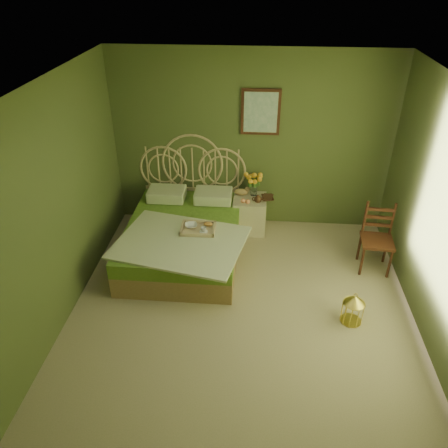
# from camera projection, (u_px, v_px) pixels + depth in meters

# --- Properties ---
(floor) EXTENTS (4.50, 4.50, 0.00)m
(floor) POSITION_uv_depth(u_px,v_px,m) (241.00, 320.00, 5.03)
(floor) COLOR tan
(floor) RESTS_ON ground
(ceiling) EXTENTS (4.50, 4.50, 0.00)m
(ceiling) POSITION_uv_depth(u_px,v_px,m) (247.00, 93.00, 3.66)
(ceiling) COLOR silver
(ceiling) RESTS_ON wall_back
(wall_back) EXTENTS (4.00, 0.00, 4.00)m
(wall_back) POSITION_uv_depth(u_px,v_px,m) (251.00, 142.00, 6.25)
(wall_back) COLOR #515D31
(wall_back) RESTS_ON floor
(wall_left) EXTENTS (0.00, 4.50, 4.50)m
(wall_left) POSITION_uv_depth(u_px,v_px,m) (50.00, 216.00, 4.49)
(wall_left) COLOR #515D31
(wall_left) RESTS_ON floor
(wall_art) EXTENTS (0.54, 0.04, 0.64)m
(wall_art) POSITION_uv_depth(u_px,v_px,m) (261.00, 112.00, 5.98)
(wall_art) COLOR #381A0F
(wall_art) RESTS_ON wall_back
(bed) EXTENTS (1.77, 2.23, 1.38)m
(bed) POSITION_uv_depth(u_px,v_px,m) (184.00, 234.00, 6.03)
(bed) COLOR #A78553
(bed) RESTS_ON floor
(nightstand) EXTENTS (0.48, 0.49, 0.96)m
(nightstand) POSITION_uv_depth(u_px,v_px,m) (250.00, 209.00, 6.53)
(nightstand) COLOR beige
(nightstand) RESTS_ON floor
(chair) EXTENTS (0.43, 0.43, 0.91)m
(chair) POSITION_uv_depth(u_px,v_px,m) (377.00, 233.00, 5.67)
(chair) COLOR #381A0F
(chair) RESTS_ON floor
(birdcage) EXTENTS (0.24, 0.24, 0.37)m
(birdcage) POSITION_uv_depth(u_px,v_px,m) (353.00, 309.00, 4.93)
(birdcage) COLOR gold
(birdcage) RESTS_ON floor
(book_lower) EXTENTS (0.19, 0.23, 0.02)m
(book_lower) POSITION_uv_depth(u_px,v_px,m) (262.00, 198.00, 6.43)
(book_lower) COLOR #381E0F
(book_lower) RESTS_ON nightstand
(book_upper) EXTENTS (0.20, 0.24, 0.02)m
(book_upper) POSITION_uv_depth(u_px,v_px,m) (262.00, 196.00, 6.41)
(book_upper) COLOR #472819
(book_upper) RESTS_ON nightstand
(cereal_bowl) EXTENTS (0.20, 0.20, 0.04)m
(cereal_bowl) POSITION_uv_depth(u_px,v_px,m) (191.00, 226.00, 5.74)
(cereal_bowl) COLOR white
(cereal_bowl) RESTS_ON bed
(coffee_cup) EXTENTS (0.09, 0.09, 0.07)m
(coffee_cup) POSITION_uv_depth(u_px,v_px,m) (204.00, 230.00, 5.63)
(coffee_cup) COLOR white
(coffee_cup) RESTS_ON bed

